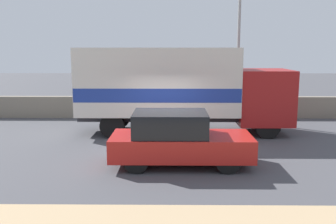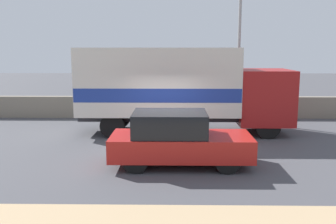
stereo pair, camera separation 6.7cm
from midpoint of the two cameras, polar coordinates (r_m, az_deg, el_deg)
name	(u,v)px [view 1 (the left image)]	position (r m, az deg, el deg)	size (l,w,h in m)	color
ground_plane	(165,153)	(12.34, -0.59, -6.29)	(80.00, 80.00, 0.00)	#47474C
stone_wall_backdrop	(168,107)	(18.50, -0.17, 0.75)	(60.00, 0.35, 1.05)	gray
street_lamp	(239,36)	(17.74, 10.61, 11.25)	(0.56, 0.28, 6.77)	gray
box_truck	(176,87)	(14.99, 1.13, 3.83)	(8.39, 2.43, 3.42)	maroon
car_hatchback	(178,139)	(10.92, 1.34, -4.18)	(4.08, 1.71, 1.58)	#B21E19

